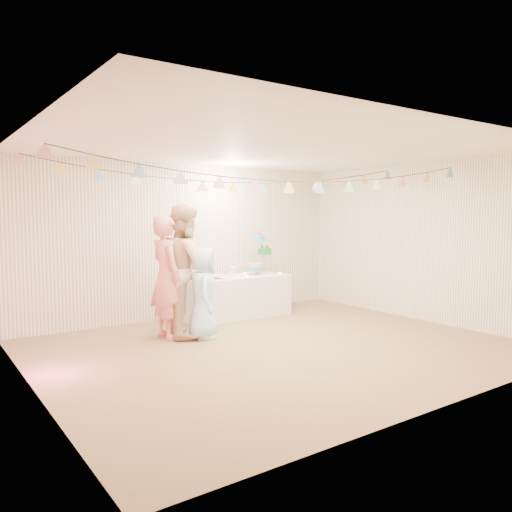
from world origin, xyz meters
TOP-DOWN VIEW (x-y plane):
  - floor at (0.00, 0.00)m, footprint 6.00×6.00m
  - ceiling at (0.00, 0.00)m, footprint 6.00×6.00m
  - back_wall at (0.00, 2.50)m, footprint 6.00×6.00m
  - front_wall at (0.00, -2.50)m, footprint 6.00×6.00m
  - left_wall at (-3.00, 0.00)m, footprint 5.00×5.00m
  - right_wall at (3.00, 0.00)m, footprint 5.00×5.00m
  - table at (0.60, 1.99)m, footprint 1.88×0.75m
  - cake_stand at (1.15, 2.04)m, footprint 0.63×0.37m
  - cake_bottom at (1.00, 1.98)m, footprint 0.31×0.31m
  - cake_middle at (1.33, 2.13)m, footprint 0.27×0.27m
  - cake_top_tier at (1.09, 2.01)m, footprint 0.25×0.25m
  - platter at (0.13, 1.94)m, footprint 0.37×0.37m
  - posy at (0.57, 2.04)m, footprint 0.15×0.15m
  - person_adult_a at (-0.99, 1.31)m, footprint 0.42×0.64m
  - person_adult_b at (-0.70, 1.30)m, footprint 0.93×1.07m
  - person_child at (-0.57, 1.01)m, footprint 0.64×0.75m
  - bunting_back at (0.00, 1.10)m, footprint 5.60×1.10m
  - bunting_front at (0.00, -0.20)m, footprint 5.60×0.90m
  - tealight_0 at (-0.20, 1.84)m, footprint 0.04×0.04m
  - tealight_1 at (0.25, 2.17)m, footprint 0.04×0.04m
  - tealight_2 at (0.70, 1.77)m, footprint 0.04×0.04m
  - tealight_3 at (0.95, 2.21)m, footprint 0.04×0.04m
  - tealight_4 at (1.42, 1.81)m, footprint 0.04×0.04m

SIDE VIEW (x-z plane):
  - floor at x=0.00m, z-range 0.00..0.00m
  - table at x=0.60m, z-range 0.00..0.70m
  - person_child at x=-0.57m, z-range 0.00..1.29m
  - tealight_0 at x=-0.20m, z-range 0.70..0.73m
  - tealight_1 at x=0.25m, z-range 0.70..0.73m
  - tealight_2 at x=0.70m, z-range 0.70..0.73m
  - tealight_3 at x=0.95m, z-range 0.70..0.73m
  - tealight_4 at x=1.42m, z-range 0.70..0.73m
  - platter at x=0.13m, z-range 0.75..0.77m
  - posy at x=0.57m, z-range 0.75..0.92m
  - cake_bottom at x=1.00m, z-range 0.76..0.91m
  - person_adult_a at x=-0.99m, z-range 0.00..1.75m
  - person_adult_b at x=-0.70m, z-range 0.00..1.91m
  - cake_stand at x=1.15m, z-range 0.75..1.46m
  - cake_middle at x=1.33m, z-range 1.00..1.22m
  - back_wall at x=0.00m, z-range 1.30..1.30m
  - front_wall at x=0.00m, z-range 1.30..1.30m
  - left_wall at x=-3.00m, z-range 1.30..1.30m
  - right_wall at x=3.00m, z-range 1.30..1.30m
  - cake_top_tier at x=1.09m, z-range 1.28..1.47m
  - bunting_front at x=0.00m, z-range 2.14..2.50m
  - bunting_back at x=0.00m, z-range 2.15..2.55m
  - ceiling at x=0.00m, z-range 2.60..2.60m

